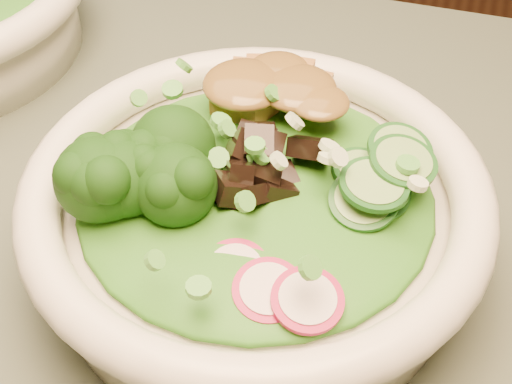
# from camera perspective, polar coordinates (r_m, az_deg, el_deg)

# --- Properties ---
(salad_bowl) EXTENTS (0.29, 0.29, 0.08)m
(salad_bowl) POSITION_cam_1_polar(r_m,az_deg,el_deg) (0.45, 0.00, -1.88)
(salad_bowl) COLOR white
(salad_bowl) RESTS_ON dining_table
(lettuce_bed) EXTENTS (0.22, 0.22, 0.03)m
(lettuce_bed) POSITION_cam_1_polar(r_m,az_deg,el_deg) (0.44, 0.00, 0.09)
(lettuce_bed) COLOR #255B13
(lettuce_bed) RESTS_ON salad_bowl
(broccoli_florets) EXTENTS (0.10, 0.09, 0.05)m
(broccoli_florets) POSITION_cam_1_polar(r_m,az_deg,el_deg) (0.43, -8.99, 2.02)
(broccoli_florets) COLOR black
(broccoli_florets) RESTS_ON salad_bowl
(radish_slices) EXTENTS (0.12, 0.06, 0.02)m
(radish_slices) POSITION_cam_1_polar(r_m,az_deg,el_deg) (0.38, -0.34, -6.92)
(radish_slices) COLOR #9C0C3A
(radish_slices) RESTS_ON salad_bowl
(cucumber_slices) EXTENTS (0.09, 0.09, 0.04)m
(cucumber_slices) POSITION_cam_1_polar(r_m,az_deg,el_deg) (0.43, 9.40, 0.73)
(cucumber_slices) COLOR #8FC96F
(cucumber_slices) RESTS_ON salad_bowl
(mushroom_heap) EXTENTS (0.09, 0.09, 0.04)m
(mushroom_heap) POSITION_cam_1_polar(r_m,az_deg,el_deg) (0.43, 0.13, 2.76)
(mushroom_heap) COLOR black
(mushroom_heap) RESTS_ON salad_bowl
(tofu_cubes) EXTENTS (0.11, 0.08, 0.04)m
(tofu_cubes) POSITION_cam_1_polar(r_m,az_deg,el_deg) (0.48, 0.84, 6.95)
(tofu_cubes) COLOR brown
(tofu_cubes) RESTS_ON salad_bowl
(peanut_sauce) EXTENTS (0.08, 0.06, 0.02)m
(peanut_sauce) POSITION_cam_1_polar(r_m,az_deg,el_deg) (0.47, 0.86, 8.30)
(peanut_sauce) COLOR brown
(peanut_sauce) RESTS_ON tofu_cubes
(scallion_garnish) EXTENTS (0.21, 0.21, 0.03)m
(scallion_garnish) POSITION_cam_1_polar(r_m,az_deg,el_deg) (0.42, 0.00, 2.66)
(scallion_garnish) COLOR #51AB3C
(scallion_garnish) RESTS_ON salad_bowl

